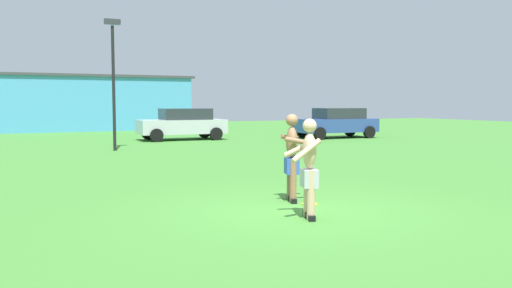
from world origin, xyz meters
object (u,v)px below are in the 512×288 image
Objects in this scene: lamp_post at (113,69)px; car_silver_near_post at (183,123)px; player_near at (309,166)px; player_in_blue at (292,156)px; frisbee at (310,204)px; car_blue_far_end at (337,122)px.

car_silver_near_post is at bearing 46.46° from lamp_post.
player_in_blue is (0.52, 1.45, 0.03)m from player_near.
lamp_post is (-0.37, 13.82, 2.31)m from player_near.
player_near is 1.45m from frisbee.
player_in_blue is at bearing -85.90° from lamp_post.
player_in_blue is 17.23m from car_silver_near_post.
lamp_post reaches higher than car_silver_near_post.
player_near is 14.01m from lamp_post.
player_in_blue is 1.00m from frisbee.
player_in_blue is 12.61m from lamp_post.
player_in_blue is at bearing -101.40° from car_silver_near_post.
lamp_post reaches higher than car_blue_far_end.
frisbee is at bearing -75.12° from player_in_blue.
player_in_blue is at bearing 70.34° from player_near.
lamp_post reaches higher than player_near.
frisbee is 18.78m from car_blue_far_end.
player_near is at bearing -122.88° from frisbee.
player_near is at bearing -125.98° from car_blue_far_end.
car_silver_near_post reaches higher than frisbee.
car_silver_near_post is at bearing 164.25° from car_blue_far_end.
lamp_post reaches higher than player_in_blue.
player_near reaches higher than frisbee.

